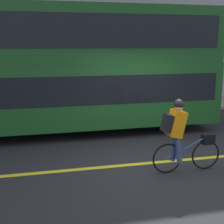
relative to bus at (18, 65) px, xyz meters
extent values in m
plane|color=#232326|center=(3.12, -3.07, -2.07)|extent=(80.00, 80.00, 0.00)
cube|color=yellow|center=(3.12, -3.08, -2.06)|extent=(50.00, 0.14, 0.01)
cube|color=gray|center=(3.12, 3.02, -2.01)|extent=(60.00, 2.46, 0.11)
cylinder|color=black|center=(3.62, 0.00, -1.54)|extent=(1.05, 0.30, 1.05)
cube|color=#194C1E|center=(0.00, 0.00, -0.85)|extent=(11.69, 2.47, 1.80)
cube|color=black|center=(0.00, 0.00, -0.63)|extent=(11.23, 2.49, 0.79)
cube|color=#194C1E|center=(0.00, 0.00, 0.85)|extent=(11.69, 2.37, 1.59)
cube|color=black|center=(0.00, 0.00, 0.93)|extent=(11.23, 2.39, 0.89)
torus|color=black|center=(3.99, -3.67, -1.74)|extent=(0.65, 0.04, 0.65)
torus|color=black|center=(3.11, -3.67, -1.74)|extent=(0.65, 0.04, 0.65)
cylinder|color=#2D4C8C|center=(3.55, -3.67, -1.54)|extent=(0.90, 0.03, 0.44)
cylinder|color=#2D4C8C|center=(3.21, -3.67, -1.50)|extent=(0.03, 0.03, 0.47)
cube|color=black|center=(4.02, -3.67, -1.38)|extent=(0.26, 0.16, 0.22)
cube|color=orange|center=(3.27, -3.67, -1.00)|extent=(0.37, 0.32, 0.58)
cube|color=black|center=(3.07, -3.67, -0.98)|extent=(0.21, 0.26, 0.38)
cylinder|color=#384C7A|center=(3.31, -3.58, -1.55)|extent=(0.21, 0.11, 0.58)
cylinder|color=#384C7A|center=(3.31, -3.76, -1.55)|extent=(0.19, 0.11, 0.58)
sphere|color=tan|center=(3.31, -3.67, -0.64)|extent=(0.19, 0.19, 0.19)
sphere|color=black|center=(3.31, -3.67, -0.60)|extent=(0.21, 0.21, 0.21)
cylinder|color=#194C23|center=(1.76, 2.90, -1.49)|extent=(0.54, 0.54, 0.92)
cylinder|color=#59595B|center=(5.95, 2.90, -0.66)|extent=(0.07, 0.07, 2.59)
cube|color=#1959B2|center=(5.95, 2.85, 0.41)|extent=(0.36, 0.02, 0.36)
camera|label=1|loc=(0.58, -9.40, 0.62)|focal=50.00mm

